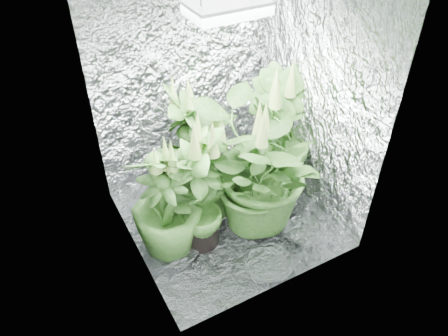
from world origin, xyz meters
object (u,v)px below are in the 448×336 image
circulation_fan (269,169)px  plant_e (260,173)px  plant_b (187,140)px  plant_c (276,136)px  plant_d (165,203)px  plant_a (207,166)px  grow_lamp (227,8)px  plant_f (199,191)px

circulation_fan → plant_e: bearing=-136.8°
plant_b → circulation_fan: 0.85m
plant_e → plant_b: bearing=109.5°
plant_c → plant_d: (-1.15, -0.24, -0.08)m
plant_a → plant_b: size_ratio=1.04×
plant_e → plant_c: bearing=42.5°
grow_lamp → circulation_fan: (0.60, 0.25, -1.68)m
grow_lamp → plant_f: (-0.31, -0.12, -1.28)m
plant_c → plant_f: 0.95m
plant_b → plant_d: size_ratio=1.05×
plant_d → plant_e: plant_e is taller
plant_a → plant_e: plant_e is taller
plant_a → plant_c: plant_c is taller
plant_c → plant_e: size_ratio=1.01×
plant_e → plant_a: bearing=127.7°
grow_lamp → plant_b: 1.44m
plant_a → plant_f: bearing=-126.5°
plant_a → plant_b: 0.41m
plant_a → plant_d: plant_a is taller
plant_d → plant_f: bearing=-12.7°
grow_lamp → plant_a: grow_lamp is taller
plant_f → circulation_fan: plant_f is taller
plant_a → plant_f: plant_f is taller
plant_b → plant_d: plant_b is taller
plant_c → plant_d: bearing=-168.3°
grow_lamp → plant_c: bearing=16.3°
grow_lamp → plant_b: size_ratio=0.45×
plant_a → circulation_fan: (0.70, 0.09, -0.36)m
plant_e → plant_f: (-0.50, 0.07, -0.04)m
plant_a → plant_d: bearing=-153.4°
plant_d → plant_e: size_ratio=0.87×
grow_lamp → plant_e: grow_lamp is taller
plant_d → circulation_fan: bearing=15.3°
grow_lamp → plant_c: grow_lamp is taller
plant_b → grow_lamp: bearing=-81.4°
circulation_fan → plant_b: bearing=151.0°
grow_lamp → plant_e: size_ratio=0.41×
grow_lamp → circulation_fan: 1.80m
circulation_fan → grow_lamp: bearing=-161.2°
plant_d → plant_b: bearing=53.7°
plant_f → circulation_fan: bearing=22.4°
plant_a → plant_e: bearing=-52.3°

